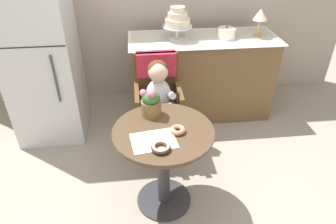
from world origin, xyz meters
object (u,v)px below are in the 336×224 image
table_lamp (260,16)px  cafe_table (164,153)px  seated_child (159,93)px  donut_mid (178,130)px  flower_vase (151,102)px  round_layer_cake (226,33)px  donut_front (161,147)px  refrigerator (41,57)px  wicker_chair (157,89)px  tiered_cake_stand (177,20)px

table_lamp → cafe_table: bearing=-130.9°
seated_child → donut_mid: bearing=-82.8°
flower_vase → round_layer_cake: bearing=51.7°
seated_child → flower_vase: size_ratio=3.17×
donut_front → round_layer_cake: (0.81, 1.49, 0.21)m
table_lamp → round_layer_cake: bearing=-179.1°
seated_child → round_layer_cake: size_ratio=4.02×
donut_front → refrigerator: 1.66m
seated_child → donut_mid: seated_child is taller
cafe_table → donut_front: 0.31m
flower_vase → round_layer_cake: (0.85, 1.07, 0.12)m
donut_front → table_lamp: bearing=52.4°
seated_child → donut_front: seated_child is taller
cafe_table → wicker_chair: (0.02, 0.75, 0.13)m
seated_child → tiered_cake_stand: tiered_cake_stand is taller
flower_vase → tiered_cake_stand: (0.34, 1.09, 0.27)m
wicker_chair → round_layer_cake: (0.76, 0.53, 0.31)m
donut_front → flower_vase: size_ratio=0.56×
donut_mid → flower_vase: 0.31m
round_layer_cake → wicker_chair: bearing=-145.0°
wicker_chair → donut_front: (-0.05, -0.96, 0.10)m
round_layer_cake → cafe_table: bearing=-121.3°
table_lamp → refrigerator: refrigerator is taller
seated_child → flower_vase: (-0.09, -0.39, 0.15)m
cafe_table → refrigerator: 1.56m
cafe_table → tiered_cake_stand: bearing=78.2°
donut_front → tiered_cake_stand: (0.31, 1.51, 0.36)m
donut_front → flower_vase: (-0.04, 0.41, 0.09)m
flower_vase → refrigerator: (-0.98, 0.89, 0.02)m
refrigerator → wicker_chair: bearing=-18.3°
donut_front → flower_vase: bearing=94.9°
donut_mid → table_lamp: size_ratio=0.38×
flower_vase → table_lamp: 1.63m
refrigerator → donut_mid: bearing=-44.7°
cafe_table → seated_child: (0.02, 0.59, 0.17)m
flower_vase → seated_child: bearing=77.1°
wicker_chair → donut_front: size_ratio=7.45×
seated_child → round_layer_cake: (0.76, 0.69, 0.27)m
donut_mid → tiered_cake_stand: bearing=82.5°
round_layer_cake → refrigerator: bearing=-174.5°
seated_child → table_lamp: table_lamp is taller
wicker_chair → flower_vase: size_ratio=4.16×
wicker_chair → donut_mid: (0.08, -0.78, 0.10)m
seated_child → flower_vase: seated_child is taller
table_lamp → donut_front: bearing=-127.6°
tiered_cake_stand → round_layer_cake: size_ratio=1.81×
round_layer_cake → seated_child: bearing=-137.9°
cafe_table → round_layer_cake: 1.56m
table_lamp → flower_vase: bearing=-137.7°
table_lamp → seated_child: bearing=-147.7°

